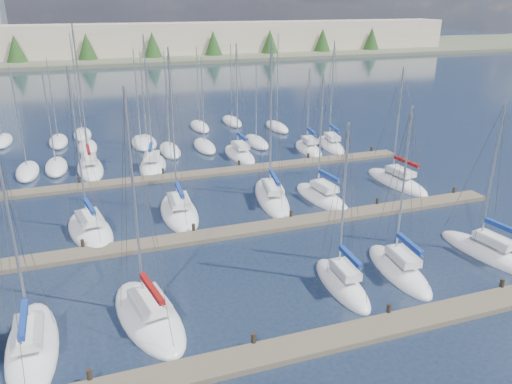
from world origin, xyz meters
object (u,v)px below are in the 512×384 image
object	(u,v)px
sailboat_b	(32,346)
sailboat_o	(153,165)
sailboat_n	(90,168)
sailboat_e	(399,270)
sailboat_c	(149,316)
sailboat_f	(487,253)
sailboat_k	(272,197)
sailboat_p	(239,154)
sailboat_d	(342,284)
sailboat_m	(397,182)
sailboat_q	(308,149)
sailboat_r	(331,145)
sailboat_h	(90,230)
sailboat_j	(179,212)
sailboat_l	(322,197)

from	to	relation	value
sailboat_b	sailboat_o	size ratio (longest dim) A/B	0.81
sailboat_n	sailboat_e	world-z (taller)	sailboat_n
sailboat_c	sailboat_f	distance (m)	23.33
sailboat_k	sailboat_c	world-z (taller)	sailboat_k
sailboat_p	sailboat_d	xyz separation A→B (m)	(-2.28, -28.50, 0.01)
sailboat_m	sailboat_k	xyz separation A→B (m)	(-12.92, 0.14, 0.01)
sailboat_q	sailboat_r	xyz separation A→B (m)	(3.23, 0.55, 0.01)
sailboat_h	sailboat_m	world-z (taller)	sailboat_h
sailboat_b	sailboat_c	bearing A→B (deg)	5.40
sailboat_p	sailboat_m	xyz separation A→B (m)	(11.68, -13.67, -0.01)
sailboat_c	sailboat_b	bearing A→B (deg)	175.54
sailboat_q	sailboat_n	bearing A→B (deg)	-175.69
sailboat_j	sailboat_r	xyz separation A→B (m)	(21.27, 14.02, 0.01)
sailboat_p	sailboat_e	size ratio (longest dim) A/B	1.13
sailboat_f	sailboat_j	distance (m)	23.66
sailboat_n	sailboat_o	xyz separation A→B (m)	(6.31, -1.31, -0.00)
sailboat_h	sailboat_f	distance (m)	29.09
sailboat_e	sailboat_o	world-z (taller)	sailboat_o
sailboat_l	sailboat_o	size ratio (longest dim) A/B	0.83
sailboat_d	sailboat_e	world-z (taller)	sailboat_e
sailboat_p	sailboat_o	xyz separation A→B (m)	(-9.94, -0.86, 0.01)
sailboat_n	sailboat_m	size ratio (longest dim) A/B	1.31
sailboat_r	sailboat_l	bearing A→B (deg)	-110.72
sailboat_k	sailboat_d	xyz separation A→B (m)	(-1.04, -14.98, 0.01)
sailboat_l	sailboat_b	bearing A→B (deg)	-155.86
sailboat_q	sailboat_r	distance (m)	3.28
sailboat_q	sailboat_e	bearing A→B (deg)	-96.34
sailboat_d	sailboat_o	size ratio (longest dim) A/B	0.77
sailboat_p	sailboat_r	distance (m)	11.61
sailboat_m	sailboat_l	size ratio (longest dim) A/B	1.00
sailboat_e	sailboat_l	world-z (taller)	sailboat_l
sailboat_n	sailboat_c	xyz separation A→B (m)	(2.16, -28.38, -0.02)
sailboat_m	sailboat_r	world-z (taller)	sailboat_r
sailboat_j	sailboat_n	bearing A→B (deg)	117.04
sailboat_h	sailboat_d	bearing A→B (deg)	-52.50
sailboat_m	sailboat_e	world-z (taller)	sailboat_m
sailboat_d	sailboat_q	xyz separation A→B (m)	(10.66, 28.01, -0.02)
sailboat_d	sailboat_p	bearing A→B (deg)	87.84
sailboat_h	sailboat_e	distance (m)	22.89
sailboat_k	sailboat_f	bearing A→B (deg)	-44.36
sailboat_m	sailboat_j	distance (m)	21.35
sailboat_d	sailboat_c	distance (m)	11.83
sailboat_k	sailboat_f	distance (m)	18.04
sailboat_p	sailboat_l	xyz separation A→B (m)	(2.99, -14.97, -0.01)
sailboat_c	sailboat_h	bearing A→B (deg)	91.03
sailboat_c	sailboat_e	bearing A→B (deg)	-11.85
sailboat_n	sailboat_r	distance (m)	27.86
sailboat_h	sailboat_e	world-z (taller)	sailboat_h
sailboat_c	sailboat_f	world-z (taller)	sailboat_c
sailboat_q	sailboat_f	xyz separation A→B (m)	(0.86, -27.71, 0.01)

